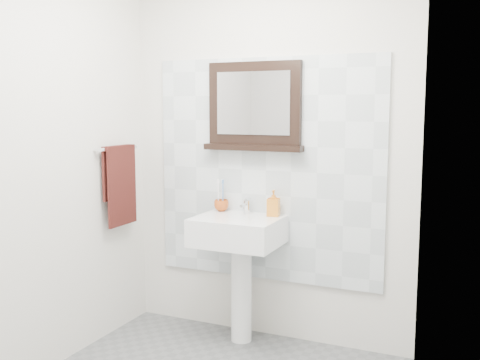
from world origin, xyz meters
The scene contains 12 objects.
back_wall centered at (0.00, 1.10, 1.25)m, with size 2.00×0.01×2.50m, color silver.
front_wall centered at (0.00, -1.10, 1.25)m, with size 2.00×0.01×2.50m, color silver.
left_wall centered at (-1.00, 0.00, 1.25)m, with size 0.01×2.20×2.50m, color silver.
right_wall centered at (1.00, 0.00, 1.25)m, with size 0.01×2.20×2.50m, color silver.
splashback centered at (0.00, 1.09, 1.15)m, with size 1.60×0.02×1.50m, color silver.
pedestal_sink centered at (-0.11, 0.87, 0.68)m, with size 0.55×0.44×0.96m.
toothbrush_cup centered at (-0.31, 1.02, 0.90)m, with size 0.10×0.10×0.08m, color #AF4614.
toothbrushes centered at (-0.31, 1.02, 0.98)m, with size 0.05×0.04×0.21m.
soap_dispenser centered at (0.09, 1.00, 0.95)m, with size 0.08×0.08×0.17m, color #CD5418.
framed_mirror centered at (-0.08, 1.06, 1.56)m, with size 0.69×0.11×0.59m.
towel_bar centered at (-0.95, 0.73, 1.29)m, with size 0.07×0.40×0.03m.
hand_towel centered at (-0.94, 0.73, 1.08)m, with size 0.06×0.30×0.55m.
Camera 1 is at (1.38, -2.41, 1.57)m, focal length 42.00 mm.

